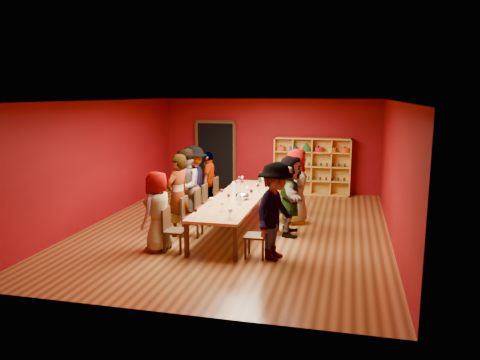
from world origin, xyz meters
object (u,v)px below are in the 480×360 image
chair_person_left_0 (171,227)px  person_left_1 (178,195)px  chair_person_right_0 (260,233)px  chair_person_left_3 (209,200)px  person_right_3 (296,186)px  spittoon_bowl (242,196)px  chair_person_right_2 (274,212)px  chair_person_right_3 (280,203)px  person_left_2 (185,186)px  person_left_0 (158,211)px  shelving_unit (312,163)px  person_right_0 (275,211)px  person_right_4 (295,184)px  person_left_3 (194,182)px  chair_person_left_4 (220,191)px  person_right_2 (290,195)px  wine_bottle (260,178)px  tasting_table (237,200)px  chair_person_left_2 (202,205)px  chair_person_left_1 (189,214)px  chair_person_right_4 (285,195)px  person_left_4 (209,180)px

chair_person_left_0 → person_left_1: 1.19m
chair_person_right_0 → chair_person_left_3: bearing=125.4°
person_right_3 → spittoon_bowl: (-1.14, -0.95, -0.10)m
chair_person_left_0 → spittoon_bowl: size_ratio=2.66×
chair_person_right_2 → chair_person_right_3: (0.00, 0.99, 0.00)m
person_left_2 → chair_person_right_2: size_ratio=2.09×
person_left_0 → person_left_1: size_ratio=0.88×
shelving_unit → spittoon_bowl: bearing=-105.4°
person_right_0 → person_right_4: bearing=17.2°
person_left_3 → chair_person_left_4: size_ratio=2.10×
person_right_2 → person_left_3: bearing=64.5°
chair_person_left_0 → person_left_3: size_ratio=0.48×
chair_person_right_0 → wine_bottle: 3.93m
chair_person_left_0 → tasting_table: bearing=64.5°
person_right_3 → wine_bottle: 1.64m
chair_person_left_2 → wine_bottle: (1.08, 1.87, 0.37)m
chair_person_left_1 → chair_person_right_4: (1.82, 2.57, 0.00)m
shelving_unit → chair_person_left_1: bearing=-114.2°
chair_person_right_2 → person_right_2: size_ratio=0.49×
spittoon_bowl → chair_person_right_3: bearing=51.8°
wine_bottle → tasting_table: bearing=-94.9°
chair_person_right_4 → wine_bottle: (-0.74, 0.23, 0.37)m
chair_person_left_4 → person_right_2: size_ratio=0.49×
chair_person_left_3 → wine_bottle: wine_bottle is taller
person_left_1 → person_left_2: size_ratio=0.99×
tasting_table → chair_person_left_2: 0.94m
chair_person_left_3 → chair_person_left_4: size_ratio=1.00×
person_right_4 → spittoon_bowl: size_ratio=4.76×
person_left_3 → person_left_1: bearing=-13.4°
tasting_table → person_left_0: person_left_0 is taller
person_left_4 → person_right_4: (2.39, 0.01, -0.00)m
person_left_1 → chair_person_left_4: (0.26, 2.56, -0.43)m
person_right_4 → chair_person_left_3: bearing=110.4°
person_right_0 → person_right_3: bearing=14.6°
chair_person_left_3 → wine_bottle: (1.08, 1.28, 0.37)m
person_right_0 → chair_person_right_3: 2.70m
tasting_table → person_right_2: 1.31m
chair_person_right_3 → chair_person_left_1: bearing=-138.6°
shelving_unit → chair_person_left_4: size_ratio=2.70×
chair_person_left_0 → chair_person_right_0: 1.82m
chair_person_left_1 → chair_person_left_2: same height
shelving_unit → chair_person_right_4: (-0.49, -2.57, -0.49)m
person_left_4 → chair_person_left_2: bearing=8.7°
tasting_table → chair_person_right_2: size_ratio=5.06×
person_right_3 → person_right_4: person_right_3 is taller
chair_person_left_1 → chair_person_left_4: same height
chair_person_left_3 → person_right_4: bearing=26.7°
person_right_2 → spittoon_bowl: person_right_2 is taller
person_right_0 → chair_person_right_4: 3.65m
chair_person_right_3 → person_right_2: bearing=-69.4°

